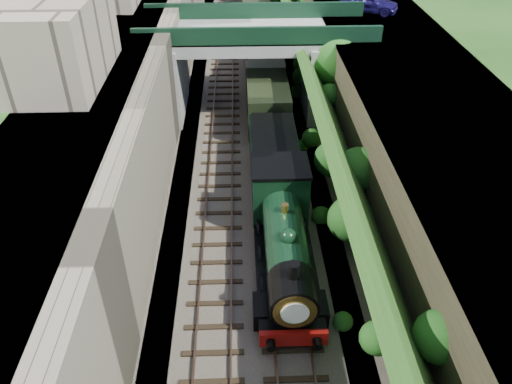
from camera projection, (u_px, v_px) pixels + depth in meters
trackbed at (251, 136)px, 34.67m from camera, size 10.00×90.00×0.20m
retaining_wall at (166, 91)px, 32.54m from camera, size 1.00×90.00×7.00m
street_plateau_left at (112, 92)px, 32.44m from camera, size 6.00×90.00×7.00m
street_plateau_right at (393, 93)px, 33.19m from camera, size 8.00×90.00×6.25m
embankment_slope at (332, 115)px, 31.25m from camera, size 4.02×90.00×6.36m
track_left at (222, 134)px, 34.53m from camera, size 2.50×90.00×0.20m
track_right at (268, 133)px, 34.62m from camera, size 2.50×90.00×0.20m
road_bridge at (262, 59)px, 35.65m from camera, size 16.00×6.40×7.25m
building_near at (59, 39)px, 24.35m from camera, size 4.00×8.00×4.00m
tree at (337, 62)px, 33.72m from camera, size 3.60×3.80×6.60m
car_blue at (369, 2)px, 37.22m from camera, size 4.69×3.45×1.48m
locomotive at (284, 238)px, 23.08m from camera, size 3.10×10.23×3.83m
tender at (274, 159)px, 29.23m from camera, size 2.70×6.00×3.05m
coach_front at (263, 71)px, 39.24m from camera, size 2.90×18.00×3.70m
coach_middle at (255, 5)px, 54.55m from camera, size 2.90×18.00×3.70m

